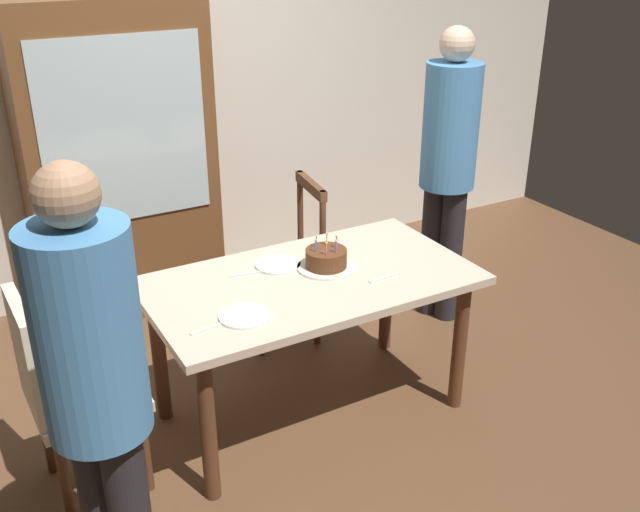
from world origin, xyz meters
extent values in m
plane|color=brown|center=(0.00, 0.00, 0.00)|extent=(6.40, 6.40, 0.00)
cube|color=silver|center=(0.00, 1.85, 1.30)|extent=(6.40, 0.10, 2.60)
cube|color=beige|center=(0.00, 0.00, 0.73)|extent=(1.53, 0.84, 0.04)
cylinder|color=#56331E|center=(-0.66, -0.32, 0.36)|extent=(0.07, 0.07, 0.71)
cylinder|color=#56331E|center=(0.66, -0.32, 0.36)|extent=(0.07, 0.07, 0.71)
cylinder|color=#56331E|center=(-0.66, 0.32, 0.36)|extent=(0.07, 0.07, 0.71)
cylinder|color=#56331E|center=(0.66, 0.32, 0.36)|extent=(0.07, 0.07, 0.71)
cylinder|color=silver|center=(0.11, 0.05, 0.76)|extent=(0.28, 0.28, 0.01)
cylinder|color=#563019|center=(0.11, 0.05, 0.81)|extent=(0.20, 0.20, 0.09)
cylinder|color=#D872CC|center=(0.17, 0.05, 0.88)|extent=(0.01, 0.01, 0.05)
sphere|color=#FFC64C|center=(0.17, 0.05, 0.91)|extent=(0.01, 0.01, 0.01)
cylinder|color=yellow|center=(0.14, 0.10, 0.88)|extent=(0.01, 0.01, 0.05)
sphere|color=#FFC64C|center=(0.14, 0.10, 0.91)|extent=(0.01, 0.01, 0.01)
cylinder|color=#4C7FE5|center=(0.09, 0.10, 0.88)|extent=(0.01, 0.01, 0.05)
sphere|color=#FFC64C|center=(0.09, 0.10, 0.91)|extent=(0.01, 0.01, 0.01)
cylinder|color=#4C7FE5|center=(0.06, 0.06, 0.88)|extent=(0.01, 0.01, 0.05)
sphere|color=#FFC64C|center=(0.06, 0.06, 0.91)|extent=(0.01, 0.01, 0.01)
cylinder|color=#D872CC|center=(0.08, 0.00, 0.88)|extent=(0.01, 0.01, 0.05)
sphere|color=#FFC64C|center=(0.08, 0.00, 0.91)|extent=(0.01, 0.01, 0.01)
cylinder|color=#4C7FE5|center=(0.13, 0.00, 0.88)|extent=(0.01, 0.01, 0.05)
sphere|color=#FFC64C|center=(0.13, 0.00, 0.91)|extent=(0.01, 0.01, 0.01)
cylinder|color=white|center=(-0.42, -0.19, 0.76)|extent=(0.22, 0.22, 0.01)
cylinder|color=white|center=(-0.08, 0.19, 0.76)|extent=(0.22, 0.22, 0.01)
cube|color=silver|center=(-0.58, -0.20, 0.76)|extent=(0.18, 0.04, 0.01)
cube|color=silver|center=(-0.24, 0.18, 0.76)|extent=(0.18, 0.05, 0.01)
cube|color=silver|center=(0.30, -0.17, 0.76)|extent=(0.18, 0.03, 0.01)
cube|color=#56331E|center=(0.20, 0.74, 0.45)|extent=(0.50, 0.50, 0.05)
cylinder|color=#56331E|center=(0.05, 0.93, 0.21)|extent=(0.04, 0.04, 0.42)
cylinder|color=#56331E|center=(0.00, 0.60, 0.21)|extent=(0.04, 0.04, 0.42)
cylinder|color=#56331E|center=(0.39, 0.89, 0.21)|extent=(0.04, 0.04, 0.42)
cylinder|color=#56331E|center=(0.34, 0.55, 0.21)|extent=(0.04, 0.04, 0.42)
cylinder|color=#56331E|center=(0.42, 0.89, 0.70)|extent=(0.04, 0.04, 0.50)
cylinder|color=#56331E|center=(0.37, 0.53, 0.70)|extent=(0.04, 0.04, 0.50)
cube|color=#56331E|center=(0.39, 0.71, 0.92)|extent=(0.10, 0.40, 0.06)
cube|color=beige|center=(-1.06, 0.02, 0.45)|extent=(0.45, 0.45, 0.05)
cylinder|color=#56331E|center=(-0.89, -0.14, 0.21)|extent=(0.04, 0.04, 0.42)
cylinder|color=#56331E|center=(-0.90, 0.20, 0.21)|extent=(0.04, 0.04, 0.42)
cylinder|color=#56331E|center=(-1.23, -0.15, 0.21)|extent=(0.04, 0.04, 0.42)
cylinder|color=#56331E|center=(-1.24, 0.19, 0.21)|extent=(0.04, 0.04, 0.42)
cube|color=beige|center=(-1.26, 0.02, 0.70)|extent=(0.06, 0.40, 0.50)
cylinder|color=#4C8CC6|center=(-1.14, -0.71, 1.16)|extent=(0.32, 0.32, 0.68)
sphere|color=tan|center=(-1.14, -0.71, 1.60)|extent=(0.19, 0.19, 0.19)
cylinder|color=#262328|center=(1.15, 0.55, 0.43)|extent=(0.14, 0.14, 0.85)
cylinder|color=#262328|center=(1.20, 0.43, 0.43)|extent=(0.14, 0.14, 0.85)
cylinder|color=#4C8CC6|center=(1.18, 0.49, 1.21)|extent=(0.32, 0.32, 0.71)
sphere|color=beige|center=(1.18, 0.49, 1.66)|extent=(0.20, 0.20, 0.20)
cube|color=brown|center=(-0.45, 1.56, 0.95)|extent=(1.10, 0.44, 1.90)
cube|color=silver|center=(-0.45, 1.34, 1.20)|extent=(0.94, 0.01, 1.04)
camera|label=1|loc=(-1.44, -2.63, 2.26)|focal=40.42mm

